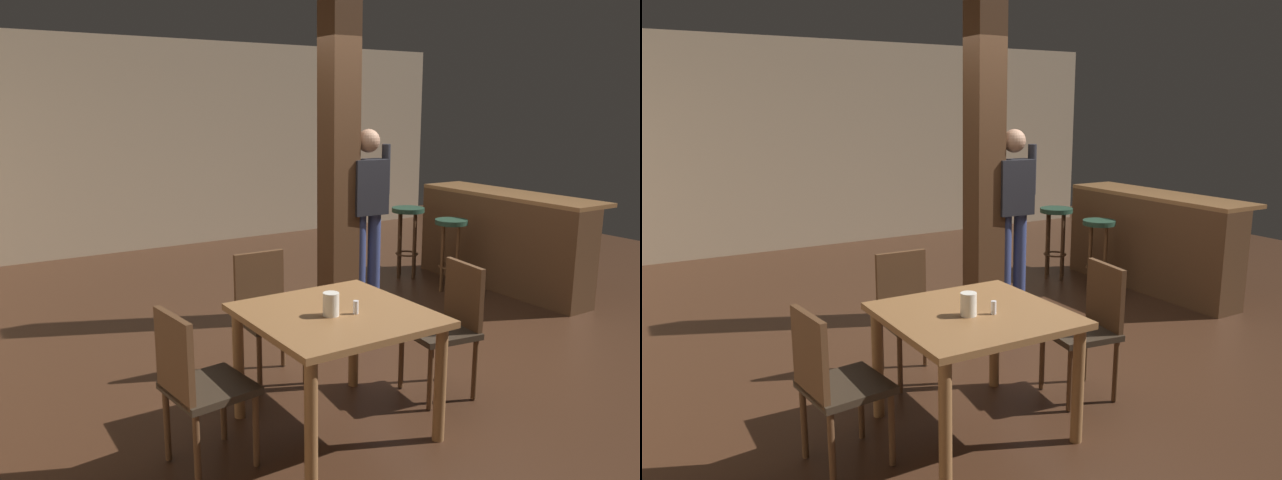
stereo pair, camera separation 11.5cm
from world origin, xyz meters
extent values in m
plane|color=#382114|center=(0.00, 0.00, 0.00)|extent=(10.80, 10.80, 0.00)
cube|color=gray|center=(0.00, 4.50, 1.40)|extent=(8.00, 0.10, 2.80)
cube|color=#422816|center=(-0.15, 0.77, 1.40)|extent=(0.28, 0.28, 2.80)
cube|color=brown|center=(-1.32, -0.98, 0.72)|extent=(1.01, 1.01, 0.04)
cylinder|color=brown|center=(-0.88, -0.54, 0.35)|extent=(0.07, 0.07, 0.70)
cylinder|color=brown|center=(-1.75, -0.54, 0.35)|extent=(0.07, 0.07, 0.70)
cylinder|color=brown|center=(-0.88, -1.41, 0.35)|extent=(0.07, 0.07, 0.70)
cylinder|color=brown|center=(-1.75, -1.41, 0.35)|extent=(0.07, 0.07, 0.70)
cube|color=#2D2319|center=(-0.49, -0.96, 0.45)|extent=(0.47, 0.47, 0.04)
cube|color=#4C301C|center=(-0.30, -0.98, 0.68)|extent=(0.09, 0.38, 0.45)
cylinder|color=#4C301C|center=(-0.68, -1.11, 0.23)|extent=(0.04, 0.04, 0.43)
cylinder|color=#4C301C|center=(-0.64, -0.76, 0.23)|extent=(0.04, 0.04, 0.43)
cylinder|color=#4C301C|center=(-0.34, -1.16, 0.23)|extent=(0.04, 0.04, 0.43)
cylinder|color=#4C301C|center=(-0.29, -0.81, 0.23)|extent=(0.04, 0.04, 0.43)
cube|color=#2D2319|center=(-2.11, -0.95, 0.45)|extent=(0.46, 0.46, 0.04)
cube|color=#4C301C|center=(-2.30, -0.97, 0.68)|extent=(0.08, 0.38, 0.45)
cylinder|color=#4C301C|center=(-1.95, -0.76, 0.23)|extent=(0.04, 0.04, 0.43)
cylinder|color=#4C301C|center=(-1.91, -1.10, 0.23)|extent=(0.04, 0.04, 0.43)
cylinder|color=#4C301C|center=(-2.30, -0.80, 0.23)|extent=(0.04, 0.04, 0.43)
cylinder|color=#4C301C|center=(-2.26, -1.14, 0.23)|extent=(0.04, 0.04, 0.43)
cube|color=#2D2319|center=(-1.33, -0.17, 0.45)|extent=(0.43, 0.43, 0.04)
cube|color=#4C301C|center=(-1.32, 0.03, 0.68)|extent=(0.38, 0.05, 0.45)
cylinder|color=#4C301C|center=(-1.16, -0.35, 0.23)|extent=(0.04, 0.04, 0.43)
cylinder|color=#4C301C|center=(-1.51, -0.33, 0.23)|extent=(0.04, 0.04, 0.43)
cylinder|color=#4C301C|center=(-1.15, 0.00, 0.23)|extent=(0.04, 0.04, 0.43)
cylinder|color=#4C301C|center=(-1.50, 0.02, 0.23)|extent=(0.04, 0.04, 0.43)
cylinder|color=silver|center=(-1.38, -1.01, 0.81)|extent=(0.09, 0.09, 0.14)
cylinder|color=silver|center=(-1.24, -1.06, 0.78)|extent=(0.03, 0.03, 0.08)
cube|color=black|center=(0.12, 0.68, 1.20)|extent=(0.35, 0.22, 0.50)
sphere|color=#997056|center=(0.12, 0.68, 1.61)|extent=(0.22, 0.22, 0.21)
cylinder|color=navy|center=(0.20, 0.68, 0.47)|extent=(0.13, 0.13, 0.95)
cylinder|color=navy|center=(0.04, 0.69, 0.47)|extent=(0.13, 0.13, 0.95)
cylinder|color=black|center=(0.31, 0.67, 1.35)|extent=(0.09, 0.09, 0.46)
cylinder|color=black|center=(-0.08, 0.69, 1.35)|extent=(0.09, 0.09, 0.46)
cube|color=brown|center=(1.94, 0.62, 1.00)|extent=(0.56, 2.09, 0.04)
cube|color=#4C301C|center=(1.84, 0.62, 0.49)|extent=(0.36, 2.09, 0.98)
cylinder|color=#1E3828|center=(1.31, 0.82, 0.74)|extent=(0.34, 0.34, 0.05)
torus|color=brown|center=(1.31, 0.82, 0.26)|extent=(0.24, 0.24, 0.02)
cylinder|color=brown|center=(1.31, 0.93, 0.36)|extent=(0.03, 0.03, 0.71)
cylinder|color=brown|center=(1.31, 0.71, 0.36)|extent=(0.03, 0.03, 0.71)
cylinder|color=brown|center=(1.42, 0.82, 0.36)|extent=(0.03, 0.03, 0.71)
cylinder|color=brown|center=(1.20, 0.82, 0.36)|extent=(0.03, 0.03, 0.71)
cylinder|color=#1E3828|center=(1.26, 1.47, 0.78)|extent=(0.37, 0.37, 0.05)
torus|color=#422816|center=(1.26, 1.47, 0.27)|extent=(0.26, 0.26, 0.02)
cylinder|color=#422816|center=(1.26, 1.59, 0.38)|extent=(0.03, 0.03, 0.75)
cylinder|color=#422816|center=(1.26, 1.35, 0.38)|extent=(0.03, 0.03, 0.75)
cylinder|color=#422816|center=(1.38, 1.47, 0.38)|extent=(0.03, 0.03, 0.75)
cylinder|color=#422816|center=(1.14, 1.47, 0.38)|extent=(0.03, 0.03, 0.75)
camera|label=1|loc=(-3.23, -3.87, 1.92)|focal=35.00mm
camera|label=2|loc=(-3.14, -3.93, 1.92)|focal=35.00mm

